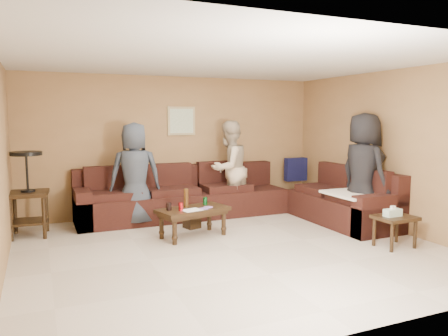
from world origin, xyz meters
name	(u,v)px	position (x,y,z in m)	size (l,w,h in m)	color
room	(232,125)	(0.00, 0.00, 1.66)	(5.60, 5.50, 2.50)	beige
sectional_sofa	(239,201)	(0.81, 1.52, 0.33)	(4.65, 2.90, 0.97)	#331511
coffee_table	(193,212)	(-0.28, 0.79, 0.37)	(1.13, 0.75, 0.72)	black
end_table_left	(28,192)	(-2.51, 1.79, 0.66)	(0.61, 0.61, 1.27)	black
side_table_right	(395,220)	(2.08, -0.78, 0.38)	(0.53, 0.44, 0.58)	black
waste_bin	(192,220)	(-0.12, 1.29, 0.13)	(0.22, 0.22, 0.26)	black
wall_art	(181,121)	(0.10, 2.48, 1.70)	(0.52, 0.04, 0.52)	tan
person_left	(135,174)	(-0.91, 1.82, 0.84)	(0.83, 0.54, 1.69)	#2F3641
person_middle	(229,169)	(0.79, 1.89, 0.85)	(0.83, 0.65, 1.71)	#BDA98C
person_right	(363,172)	(2.34, 0.17, 0.92)	(0.90, 0.58, 1.84)	black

